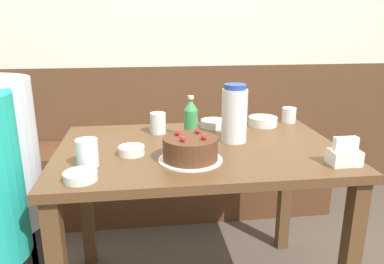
{
  "coord_description": "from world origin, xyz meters",
  "views": [
    {
      "loc": [
        -0.22,
        -1.47,
        1.26
      ],
      "look_at": [
        -0.02,
        0.05,
        0.8
      ],
      "focal_mm": 35.0,
      "sensor_mm": 36.0,
      "label": 1
    }
  ],
  "objects_px": {
    "bench_seat": "(180,178)",
    "glass_water_tall": "(87,153)",
    "water_pitcher": "(234,114)",
    "bowl_rice_small": "(263,121)",
    "bowl_side_dish": "(214,124)",
    "birthday_cake": "(190,149)",
    "glass_shot_small": "(158,123)",
    "soju_bottle": "(191,118)",
    "napkin_holder": "(344,155)",
    "glass_tumbler_short": "(289,115)",
    "bowl_soup_white": "(131,150)",
    "bowl_sauce_shallow": "(80,176)"
  },
  "relations": [
    {
      "from": "bench_seat",
      "to": "water_pitcher",
      "type": "relative_size",
      "value": 7.86
    },
    {
      "from": "bowl_side_dish",
      "to": "glass_tumbler_short",
      "type": "relative_size",
      "value": 1.67
    },
    {
      "from": "soju_bottle",
      "to": "bowl_side_dish",
      "type": "xyz_separation_m",
      "value": [
        0.14,
        0.16,
        -0.07
      ]
    },
    {
      "from": "bench_seat",
      "to": "birthday_cake",
      "type": "distance_m",
      "value": 1.13
    },
    {
      "from": "water_pitcher",
      "to": "glass_tumbler_short",
      "type": "distance_m",
      "value": 0.46
    },
    {
      "from": "water_pitcher",
      "to": "napkin_holder",
      "type": "distance_m",
      "value": 0.47
    },
    {
      "from": "birthday_cake",
      "to": "bowl_soup_white",
      "type": "bearing_deg",
      "value": 157.13
    },
    {
      "from": "soju_bottle",
      "to": "napkin_holder",
      "type": "relative_size",
      "value": 1.75
    },
    {
      "from": "water_pitcher",
      "to": "soju_bottle",
      "type": "xyz_separation_m",
      "value": [
        -0.18,
        0.07,
        -0.03
      ]
    },
    {
      "from": "bowl_sauce_shallow",
      "to": "bowl_rice_small",
      "type": "bearing_deg",
      "value": 35.32
    },
    {
      "from": "birthday_cake",
      "to": "glass_water_tall",
      "type": "distance_m",
      "value": 0.38
    },
    {
      "from": "bowl_rice_small",
      "to": "glass_tumbler_short",
      "type": "height_order",
      "value": "glass_tumbler_short"
    },
    {
      "from": "bowl_side_dish",
      "to": "glass_water_tall",
      "type": "relative_size",
      "value": 1.27
    },
    {
      "from": "glass_tumbler_short",
      "to": "glass_shot_small",
      "type": "xyz_separation_m",
      "value": [
        -0.68,
        -0.11,
        0.01
      ]
    },
    {
      "from": "napkin_holder",
      "to": "bowl_soup_white",
      "type": "distance_m",
      "value": 0.81
    },
    {
      "from": "water_pitcher",
      "to": "bowl_soup_white",
      "type": "relative_size",
      "value": 2.43
    },
    {
      "from": "birthday_cake",
      "to": "napkin_holder",
      "type": "distance_m",
      "value": 0.57
    },
    {
      "from": "water_pitcher",
      "to": "glass_water_tall",
      "type": "height_order",
      "value": "water_pitcher"
    },
    {
      "from": "bowl_soup_white",
      "to": "glass_water_tall",
      "type": "xyz_separation_m",
      "value": [
        -0.15,
        -0.1,
        0.03
      ]
    },
    {
      "from": "bowl_sauce_shallow",
      "to": "glass_shot_small",
      "type": "bearing_deg",
      "value": 61.12
    },
    {
      "from": "bench_seat",
      "to": "glass_water_tall",
      "type": "bearing_deg",
      "value": -113.54
    },
    {
      "from": "birthday_cake",
      "to": "napkin_holder",
      "type": "bearing_deg",
      "value": -11.72
    },
    {
      "from": "napkin_holder",
      "to": "glass_tumbler_short",
      "type": "height_order",
      "value": "napkin_holder"
    },
    {
      "from": "bowl_side_dish",
      "to": "glass_shot_small",
      "type": "distance_m",
      "value": 0.29
    },
    {
      "from": "birthday_cake",
      "to": "glass_tumbler_short",
      "type": "xyz_separation_m",
      "value": [
        0.58,
        0.48,
        -0.01
      ]
    },
    {
      "from": "glass_shot_small",
      "to": "napkin_holder",
      "type": "bearing_deg",
      "value": -36.43
    },
    {
      "from": "water_pitcher",
      "to": "bowl_rice_small",
      "type": "height_order",
      "value": "water_pitcher"
    },
    {
      "from": "soju_bottle",
      "to": "glass_tumbler_short",
      "type": "relative_size",
      "value": 2.5
    },
    {
      "from": "bench_seat",
      "to": "bowl_side_dish",
      "type": "xyz_separation_m",
      "value": [
        0.12,
        -0.55,
        0.53
      ]
    },
    {
      "from": "bowl_side_dish",
      "to": "glass_water_tall",
      "type": "bearing_deg",
      "value": -141.0
    },
    {
      "from": "soju_bottle",
      "to": "glass_shot_small",
      "type": "distance_m",
      "value": 0.18
    },
    {
      "from": "bowl_sauce_shallow",
      "to": "glass_tumbler_short",
      "type": "bearing_deg",
      "value": 32.54
    },
    {
      "from": "bench_seat",
      "to": "glass_shot_small",
      "type": "relative_size",
      "value": 20.25
    },
    {
      "from": "bench_seat",
      "to": "bowl_rice_small",
      "type": "relative_size",
      "value": 13.76
    },
    {
      "from": "bowl_soup_white",
      "to": "bowl_side_dish",
      "type": "xyz_separation_m",
      "value": [
        0.4,
        0.34,
        0.0
      ]
    },
    {
      "from": "bowl_soup_white",
      "to": "bowl_rice_small",
      "type": "xyz_separation_m",
      "value": [
        0.65,
        0.34,
        0.0
      ]
    },
    {
      "from": "glass_tumbler_short",
      "to": "soju_bottle",
      "type": "bearing_deg",
      "value": -159.65
    },
    {
      "from": "napkin_holder",
      "to": "glass_shot_small",
      "type": "xyz_separation_m",
      "value": [
        -0.66,
        0.49,
        0.01
      ]
    },
    {
      "from": "bench_seat",
      "to": "bowl_rice_small",
      "type": "height_order",
      "value": "bowl_rice_small"
    },
    {
      "from": "birthday_cake",
      "to": "bowl_side_dish",
      "type": "distance_m",
      "value": 0.47
    },
    {
      "from": "bench_seat",
      "to": "glass_water_tall",
      "type": "xyz_separation_m",
      "value": [
        -0.43,
        -0.99,
        0.56
      ]
    },
    {
      "from": "bowl_sauce_shallow",
      "to": "glass_tumbler_short",
      "type": "distance_m",
      "value": 1.14
    },
    {
      "from": "soju_bottle",
      "to": "napkin_holder",
      "type": "distance_m",
      "value": 0.65
    },
    {
      "from": "bench_seat",
      "to": "bowl_sauce_shallow",
      "type": "bearing_deg",
      "value": -111.47
    },
    {
      "from": "glass_tumbler_short",
      "to": "bowl_soup_white",
      "type": "bearing_deg",
      "value": -154.35
    },
    {
      "from": "bowl_rice_small",
      "to": "glass_tumbler_short",
      "type": "xyz_separation_m",
      "value": [
        0.15,
        0.04,
        0.02
      ]
    },
    {
      "from": "napkin_holder",
      "to": "glass_water_tall",
      "type": "distance_m",
      "value": 0.94
    },
    {
      "from": "bench_seat",
      "to": "birthday_cake",
      "type": "xyz_separation_m",
      "value": [
        -0.06,
        -0.98,
        0.55
      ]
    },
    {
      "from": "glass_water_tall",
      "to": "birthday_cake",
      "type": "bearing_deg",
      "value": 1.41
    },
    {
      "from": "bowl_rice_small",
      "to": "water_pitcher",
      "type": "bearing_deg",
      "value": -131.97
    }
  ]
}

